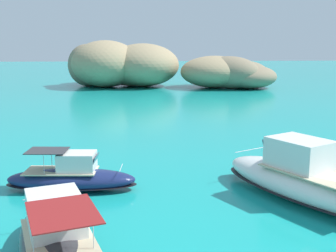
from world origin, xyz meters
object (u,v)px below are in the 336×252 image
at_px(motorboat_charcoal, 58,247).
at_px(motorboat_navy, 72,177).
at_px(islet_small, 229,73).
at_px(islet_large, 120,67).
at_px(motorboat_white, 306,181).

distance_m(motorboat_charcoal, motorboat_navy, 8.57).
bearing_deg(islet_small, motorboat_navy, -111.58).
xyz_separation_m(islet_large, motorboat_white, (11.02, -62.74, -2.73)).
relative_size(islet_small, motorboat_white, 2.00).
distance_m(motorboat_white, motorboat_navy, 12.55).
bearing_deg(motorboat_navy, motorboat_charcoal, -85.28).
relative_size(islet_large, motorboat_navy, 3.21).
height_order(motorboat_white, motorboat_navy, motorboat_white).
xyz_separation_m(islet_large, motorboat_navy, (-1.22, -59.99, -3.07)).
xyz_separation_m(islet_small, motorboat_charcoal, (-20.92, -63.21, -1.86)).
distance_m(islet_large, motorboat_white, 63.76).
bearing_deg(motorboat_white, motorboat_navy, 167.31).
relative_size(islet_large, motorboat_charcoal, 2.52).
distance_m(islet_large, motorboat_charcoal, 68.59).
bearing_deg(islet_small, islet_large, 165.40).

